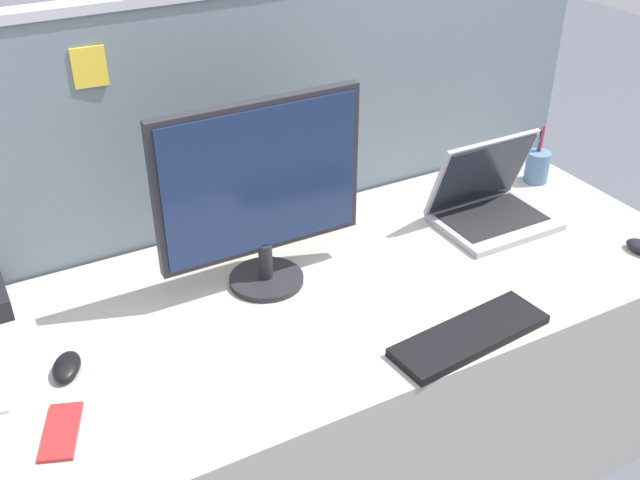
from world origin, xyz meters
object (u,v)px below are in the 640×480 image
(laptop, at_px, (489,200))
(keyboard_main, at_px, (470,335))
(desktop_monitor, at_px, (261,188))
(cell_phone_red_case, at_px, (61,432))
(computer_mouse_right_hand, at_px, (67,367))
(pen_cup, at_px, (537,166))

(laptop, distance_m, keyboard_main, 0.58)
(desktop_monitor, height_order, keyboard_main, desktop_monitor)
(cell_phone_red_case, bearing_deg, keyboard_main, 10.95)
(desktop_monitor, bearing_deg, laptop, -2.35)
(computer_mouse_right_hand, bearing_deg, laptop, 26.50)
(computer_mouse_right_hand, relative_size, pen_cup, 0.53)
(pen_cup, bearing_deg, laptop, -158.05)
(computer_mouse_right_hand, bearing_deg, pen_cup, 30.19)
(keyboard_main, bearing_deg, laptop, 41.41)
(desktop_monitor, height_order, pen_cup, desktop_monitor)
(keyboard_main, xyz_separation_m, pen_cup, (0.70, 0.54, 0.04))
(pen_cup, distance_m, cell_phone_red_case, 1.65)
(keyboard_main, height_order, computer_mouse_right_hand, computer_mouse_right_hand)
(desktop_monitor, xyz_separation_m, keyboard_main, (0.32, -0.45, -0.26))
(desktop_monitor, xyz_separation_m, pen_cup, (1.01, 0.09, -0.22))
(desktop_monitor, xyz_separation_m, cell_phone_red_case, (-0.59, -0.29, -0.27))
(pen_cup, height_order, cell_phone_red_case, pen_cup)
(computer_mouse_right_hand, distance_m, pen_cup, 1.56)
(desktop_monitor, distance_m, cell_phone_red_case, 0.71)
(laptop, height_order, computer_mouse_right_hand, laptop)
(computer_mouse_right_hand, height_order, cell_phone_red_case, computer_mouse_right_hand)
(keyboard_main, bearing_deg, computer_mouse_right_hand, 153.13)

